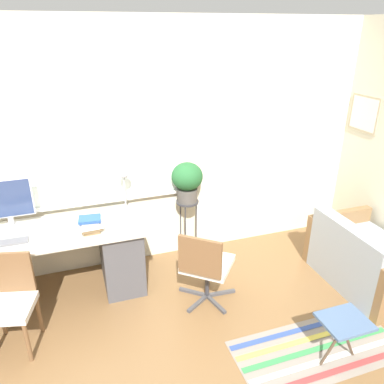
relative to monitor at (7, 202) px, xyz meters
The scene contains 15 objects.
ground_plane 1.52m from the monitor, 31.17° to the right, with size 14.00×14.00×0.00m, color brown.
wall_back_with_window 1.04m from the monitor, 12.77° to the left, with size 9.00×0.12×2.70m.
desk 0.69m from the monitor, 46.86° to the right, with size 2.09×0.72×0.76m.
monitor is the anchor object (origin of this frame).
keyboard 0.43m from the monitor, 92.08° to the right, with size 0.36×0.11×0.02m.
mouse 0.49m from the monitor, 51.85° to the right, with size 0.04×0.06×0.03m.
desk_lamp 1.14m from the monitor, ahead, with size 0.12×0.12×0.45m.
book_stack 0.85m from the monitor, 27.43° to the right, with size 0.23×0.19×0.16m.
desk_chair_wooden 0.97m from the monitor, 89.86° to the right, with size 0.47×0.48×0.84m.
office_chair_swivel 2.02m from the monitor, 24.75° to the right, with size 0.63×0.64×0.83m.
couch_loveseat 3.76m from the monitor, 16.88° to the right, with size 0.84×1.19×0.74m.
plant_stand 1.89m from the monitor, ahead, with size 0.26×0.26×0.73m.
potted_plant 1.85m from the monitor, ahead, with size 0.35×0.35×0.46m.
floor_rug_striped 3.17m from the monitor, 34.85° to the right, with size 1.47×0.67×0.01m.
folding_stool 3.22m from the monitor, 36.09° to the right, with size 0.38×0.32×0.43m.
Camera 1 is at (-0.31, -3.08, 2.57)m, focal length 35.00 mm.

